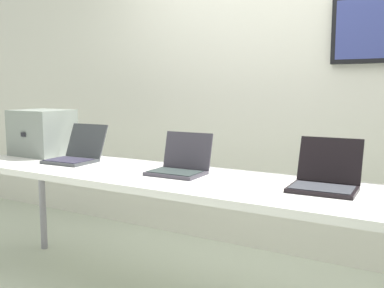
# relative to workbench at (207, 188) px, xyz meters

# --- Properties ---
(back_wall) EXTENTS (8.00, 0.11, 2.53)m
(back_wall) POSITION_rel_workbench_xyz_m (0.02, 1.13, 0.54)
(back_wall) COLOR silver
(back_wall) RESTS_ON ground
(workbench) EXTENTS (3.43, 0.70, 0.78)m
(workbench) POSITION_rel_workbench_xyz_m (0.00, 0.00, 0.00)
(workbench) COLOR silver
(workbench) RESTS_ON ground
(equipment_box) EXTENTS (0.40, 0.34, 0.33)m
(equipment_box) POSITION_rel_workbench_xyz_m (-1.47, 0.15, 0.21)
(equipment_box) COLOR slate
(equipment_box) RESTS_ON workbench
(laptop_station_0) EXTENTS (0.32, 0.36, 0.24)m
(laptop_station_0) POSITION_rel_workbench_xyz_m (-1.04, 0.06, 0.10)
(laptop_station_0) COLOR #36393C
(laptop_station_0) RESTS_ON workbench
(laptop_station_1) EXTENTS (0.32, 0.28, 0.23)m
(laptop_station_1) POSITION_rel_workbench_xyz_m (-0.21, 0.06, 0.10)
(laptop_station_1) COLOR #36333C
(laptop_station_1) RESTS_ON workbench
(laptop_station_2) EXTENTS (0.33, 0.34, 0.24)m
(laptop_station_2) POSITION_rel_workbench_xyz_m (0.61, 0.09, 0.10)
(laptop_station_2) COLOR black
(laptop_station_2) RESTS_ON workbench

